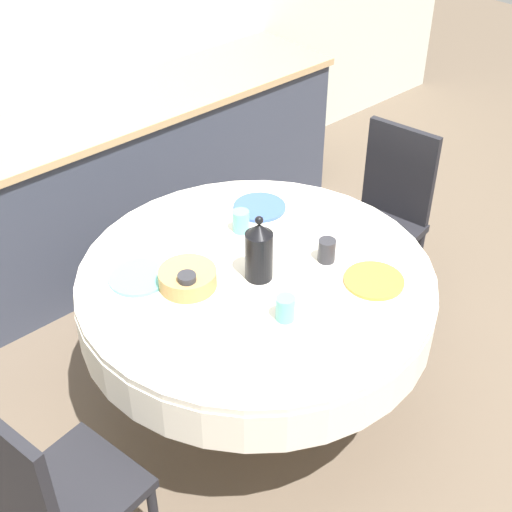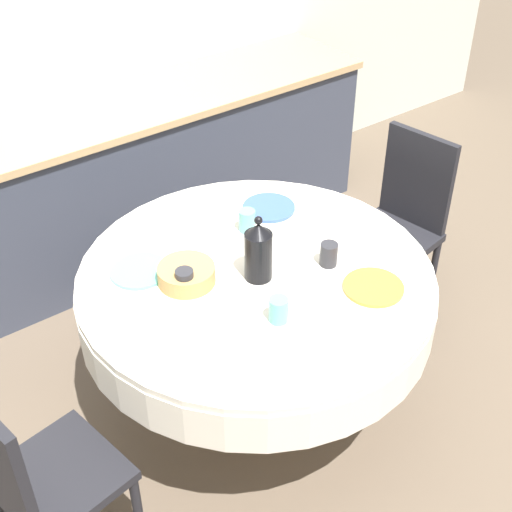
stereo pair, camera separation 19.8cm
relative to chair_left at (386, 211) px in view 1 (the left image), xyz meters
The scene contains 16 objects.
ground_plane 1.18m from the chair_left, behind, with size 12.00×12.00×0.00m, color brown.
wall_back 2.05m from the chair_left, 123.49° to the left, with size 7.00×0.05×2.60m.
kitchen_counter 1.63m from the chair_left, 130.01° to the left, with size 3.24×0.64×0.90m.
dining_table 1.07m from the chair_left, behind, with size 1.43×1.43×0.77m.
chair_left is the anchor object (origin of this frame).
chair_right 2.12m from the chair_left, behind, with size 0.46×0.46×0.94m.
plate_near_left 1.47m from the chair_left, 158.79° to the right, with size 0.24×0.24×0.01m, color white.
cup_near_left 1.27m from the chair_left, 158.60° to the right, with size 0.07×0.07×0.10m, color #5BA39E.
plate_near_right 0.95m from the chair_left, 144.76° to the right, with size 0.24×0.24×0.01m, color orange.
cup_near_right 0.89m from the chair_left, 158.61° to the right, with size 0.07×0.07×0.10m, color #28282D.
plate_far_left 1.44m from the chair_left, behind, with size 0.24×0.24×0.01m, color #60BCB7.
cup_far_left 1.37m from the chair_left, behind, with size 0.07×0.07×0.10m, color #28282D.
plate_far_right 0.79m from the chair_left, 167.78° to the left, with size 0.24×0.24×0.01m, color #3856AD.
cup_far_right 0.95m from the chair_left, behind, with size 0.07×0.07×0.10m, color #5BA39E.
coffee_carafe 1.14m from the chair_left, 169.06° to the right, with size 0.11×0.11×0.28m.
bread_basket 1.33m from the chair_left, behind, with size 0.22×0.22×0.07m, color #AD844C.
Camera 1 is at (-1.48, -1.65, 2.51)m, focal length 50.00 mm.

